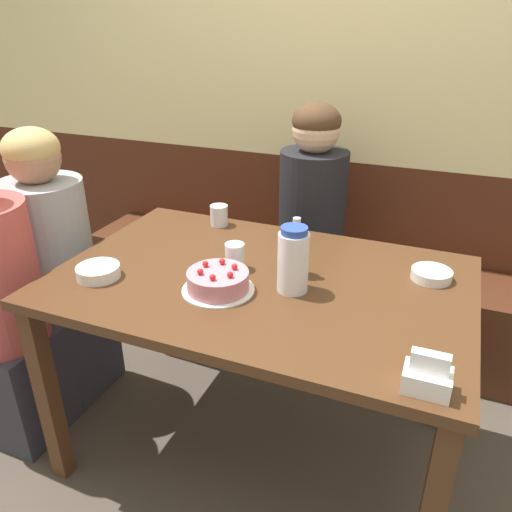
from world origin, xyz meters
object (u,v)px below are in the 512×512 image
soju_bottle (296,248)px  napkin_holder (427,377)px  bowl_rice_small (431,275)px  person_teal_shirt (55,273)px  water_pitcher (293,260)px  birthday_cake (218,281)px  glass_tumbler_short (219,215)px  bench_seat (319,299)px  glass_water_tall (235,256)px  bowl_soup_white (98,272)px  person_grey_tee (310,244)px

soju_bottle → napkin_holder: soju_bottle is taller
bowl_rice_small → person_teal_shirt: person_teal_shirt is taller
water_pitcher → person_teal_shirt: person_teal_shirt is taller
birthday_cake → bowl_rice_small: bearing=28.5°
birthday_cake → glass_tumbler_short: 0.56m
water_pitcher → bowl_rice_small: size_ratio=1.63×
birthday_cake → person_teal_shirt: size_ratio=0.20×
bench_seat → glass_water_tall: glass_water_tall is taller
birthday_cake → napkin_holder: napkin_holder is taller
soju_bottle → napkin_holder: (0.47, -0.44, -0.06)m
soju_bottle → person_teal_shirt: (-1.05, -0.04, -0.28)m
bench_seat → napkin_holder: 1.45m
bench_seat → bowl_soup_white: bowl_soup_white is taller
water_pitcher → glass_tumbler_short: water_pitcher is taller
bench_seat → bowl_rice_small: bearing=-49.6°
water_pitcher → person_teal_shirt: bearing=176.2°
glass_tumbler_short → birthday_cake: bearing=-64.2°
water_pitcher → person_teal_shirt: size_ratio=0.18×
bowl_soup_white → glass_water_tall: (0.40, 0.23, 0.03)m
water_pitcher → person_grey_tee: size_ratio=0.18×
glass_water_tall → glass_tumbler_short: bearing=123.8°
bowl_rice_small → bowl_soup_white: bearing=-158.4°
bench_seat → glass_water_tall: (-0.11, -0.80, 0.59)m
water_pitcher → glass_water_tall: 0.25m
birthday_cake → person_grey_tee: person_grey_tee is taller
person_teal_shirt → person_grey_tee: size_ratio=0.96×
bowl_soup_white → glass_water_tall: size_ratio=1.56×
water_pitcher → glass_water_tall: (-0.23, 0.07, -0.06)m
water_pitcher → soju_bottle: (-0.03, 0.11, -0.01)m
napkin_holder → glass_tumbler_short: napkin_holder is taller
water_pitcher → bowl_rice_small: (0.41, 0.24, -0.09)m
bench_seat → glass_water_tall: bearing=-97.5°
bowl_soup_white → glass_water_tall: bearing=30.5°
water_pitcher → person_grey_tee: (-0.16, 0.75, -0.29)m
bench_seat → person_teal_shirt: (-0.95, -0.80, 0.36)m
glass_water_tall → water_pitcher: bearing=-16.3°
bench_seat → glass_tumbler_short: glass_tumbler_short is taller
napkin_holder → person_grey_tee: bearing=118.9°
soju_bottle → bowl_rice_small: size_ratio=1.53×
bowl_rice_small → person_teal_shirt: bearing=-173.4°
glass_water_tall → person_teal_shirt: (-0.84, 0.00, -0.23)m
napkin_holder → person_teal_shirt: 1.59m
napkin_holder → glass_water_tall: napkin_holder is taller
soju_bottle → person_teal_shirt: size_ratio=0.17×
birthday_cake → glass_tumbler_short: bearing=115.8°
bowl_rice_small → glass_water_tall: size_ratio=1.44×
bench_seat → birthday_cake: size_ratio=11.03×
person_teal_shirt → birthday_cake: bearing=-11.0°
soju_bottle → person_grey_tee: bearing=101.3°
soju_bottle → glass_tumbler_short: soju_bottle is taller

